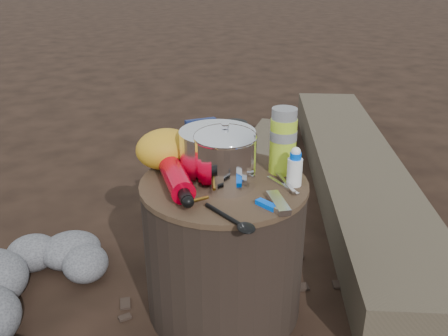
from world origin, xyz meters
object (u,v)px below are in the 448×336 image
object	(u,v)px
fuel_bottle	(176,178)
log_main	(355,173)
travel_mug	(234,140)
thermos	(283,141)
stump	(224,247)
camping_pot	(225,157)

from	to	relation	value
fuel_bottle	log_main	bearing A→B (deg)	32.29
travel_mug	thermos	bearing A→B (deg)	-58.37
stump	thermos	distance (m)	0.36
fuel_bottle	travel_mug	xyz separation A→B (m)	(0.23, 0.15, 0.02)
stump	fuel_bottle	bearing A→B (deg)	177.07
fuel_bottle	stump	bearing A→B (deg)	0.24
stump	thermos	xyz separation A→B (m)	(0.19, 0.01, 0.31)
stump	fuel_bottle	size ratio (longest dim) A/B	1.77
stump	camping_pot	size ratio (longest dim) A/B	2.80
log_main	camping_pot	world-z (taller)	camping_pot
log_main	travel_mug	distance (m)	0.95
camping_pot	log_main	bearing A→B (deg)	33.92
log_main	thermos	xyz separation A→B (m)	(-0.67, -0.55, 0.44)
log_main	travel_mug	xyz separation A→B (m)	(-0.76, -0.40, 0.40)
log_main	travel_mug	size ratio (longest dim) A/B	18.77
stump	fuel_bottle	xyz separation A→B (m)	(-0.14, 0.01, 0.25)
camping_pot	fuel_bottle	world-z (taller)	camping_pot
log_main	thermos	bearing A→B (deg)	-117.30
fuel_bottle	thermos	distance (m)	0.33
fuel_bottle	travel_mug	distance (m)	0.28
fuel_bottle	travel_mug	world-z (taller)	travel_mug
camping_pot	travel_mug	world-z (taller)	camping_pot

